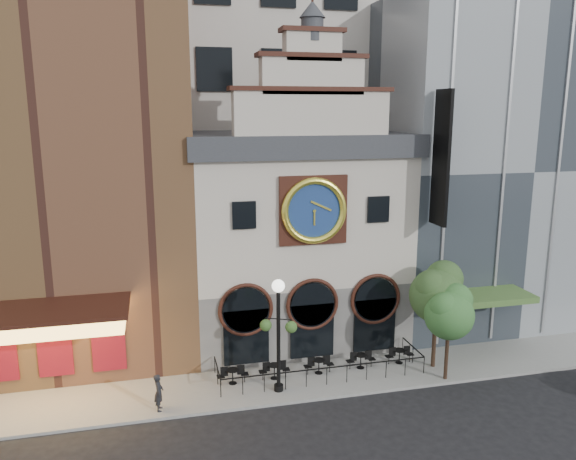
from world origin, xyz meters
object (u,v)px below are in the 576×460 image
(lamppost, at_px, (278,323))
(tree_right, at_px, (450,311))
(bistro_1, at_px, (274,370))
(bistro_3, at_px, (361,360))
(bistro_0, at_px, (233,375))
(pedestrian, at_px, (159,392))
(bistro_2, at_px, (319,365))
(bistro_4, at_px, (399,355))
(tree_left, at_px, (438,291))

(lamppost, height_order, tree_right, lamppost)
(lamppost, xyz_separation_m, tree_right, (8.61, -0.75, 0.12))
(bistro_1, height_order, bistro_3, same)
(bistro_0, bearing_deg, tree_right, -10.54)
(bistro_3, distance_m, pedestrian, 10.66)
(bistro_3, bearing_deg, bistro_1, -178.75)
(bistro_1, height_order, pedestrian, pedestrian)
(bistro_2, distance_m, bistro_4, 4.60)
(lamppost, bearing_deg, tree_right, 19.09)
(bistro_0, xyz_separation_m, bistro_2, (4.52, 0.06, 0.00))
(bistro_0, height_order, bistro_3, same)
(pedestrian, bearing_deg, tree_left, -80.77)
(bistro_2, bearing_deg, tree_right, -18.37)
(bistro_2, xyz_separation_m, tree_right, (6.17, -2.05, 3.17))
(tree_left, bearing_deg, lamppost, -175.48)
(lamppost, height_order, tree_left, tree_left)
(bistro_1, distance_m, pedestrian, 6.04)
(bistro_2, relative_size, tree_right, 0.32)
(lamppost, bearing_deg, pedestrian, -150.99)
(pedestrian, bearing_deg, bistro_2, -73.09)
(bistro_1, height_order, bistro_2, same)
(bistro_2, relative_size, tree_left, 0.28)
(bistro_1, relative_size, bistro_2, 1.00)
(bistro_4, relative_size, pedestrian, 0.90)
(bistro_3, relative_size, pedestrian, 0.90)
(bistro_1, relative_size, pedestrian, 0.90)
(bistro_1, relative_size, tree_left, 0.28)
(bistro_4, height_order, tree_left, tree_left)
(bistro_4, xyz_separation_m, tree_left, (1.65, -0.74, 3.75))
(bistro_0, bearing_deg, tree_left, -2.93)
(tree_left, bearing_deg, bistro_2, 174.43)
(bistro_3, relative_size, tree_right, 0.32)
(bistro_0, distance_m, pedestrian, 4.03)
(bistro_3, distance_m, bistro_4, 2.25)
(bistro_0, xyz_separation_m, tree_right, (10.70, -1.99, 3.17))
(bistro_1, bearing_deg, lamppost, -92.66)
(bistro_3, xyz_separation_m, bistro_4, (2.25, 0.07, 0.00))
(bistro_1, bearing_deg, bistro_2, 0.94)
(bistro_1, xyz_separation_m, tree_right, (8.55, -2.01, 3.17))
(bistro_2, distance_m, lamppost, 4.11)
(bistro_2, height_order, tree_right, tree_right)
(bistro_3, bearing_deg, bistro_2, -178.44)
(pedestrian, relative_size, tree_right, 0.35)
(bistro_0, distance_m, lamppost, 3.89)
(pedestrian, xyz_separation_m, tree_right, (14.32, -0.27, 2.76))
(bistro_0, xyz_separation_m, tree_left, (10.76, -0.55, 3.75))
(pedestrian, xyz_separation_m, tree_left, (14.39, 1.18, 3.34))
(bistro_0, bearing_deg, lamppost, -30.65)
(bistro_1, height_order, tree_right, tree_right)
(bistro_0, bearing_deg, pedestrian, -154.54)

